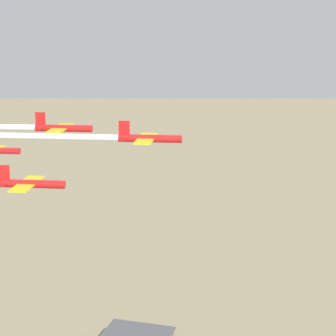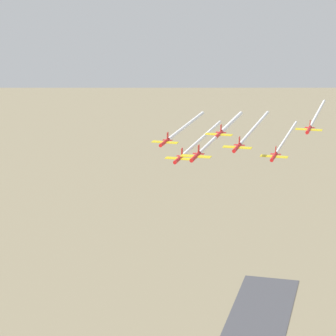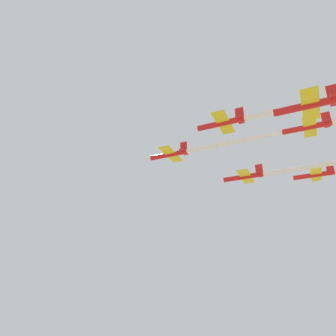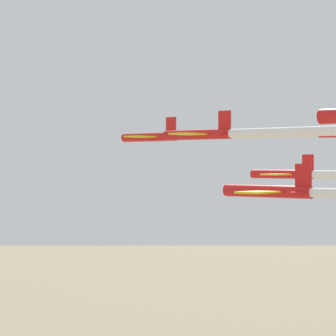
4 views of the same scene
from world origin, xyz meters
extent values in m
cylinder|color=red|center=(39.22, 1.61, 107.40)|extent=(2.50, 8.39, 1.02)
cube|color=yellow|center=(39.32, 1.07, 107.40)|extent=(8.06, 3.58, 0.17)
cube|color=red|center=(39.83, -1.76, 108.68)|extent=(0.39, 1.48, 2.04)
cube|color=red|center=(39.83, -1.76, 107.40)|extent=(3.10, 1.53, 0.11)
cylinder|color=red|center=(33.76, -13.26, 107.18)|extent=(2.50, 8.39, 1.02)
cube|color=yellow|center=(33.85, -13.81, 107.18)|extent=(8.06, 3.58, 0.17)
cube|color=red|center=(34.37, -16.64, 108.45)|extent=(0.39, 1.48, 2.04)
cube|color=red|center=(34.37, -16.64, 107.18)|extent=(3.10, 1.53, 0.11)
cylinder|color=red|center=(49.57, -10.39, 102.98)|extent=(2.50, 8.39, 1.02)
cube|color=yellow|center=(49.67, -10.94, 102.98)|extent=(8.06, 3.58, 0.17)
cube|color=red|center=(50.18, -13.77, 104.26)|extent=(0.39, 1.48, 2.04)
cube|color=red|center=(50.18, -13.77, 102.98)|extent=(3.10, 1.53, 0.11)
cylinder|color=red|center=(28.29, -28.14, 101.95)|extent=(2.50, 8.39, 1.02)
cube|color=yellow|center=(28.39, -28.69, 101.95)|extent=(8.06, 3.58, 0.17)
cube|color=red|center=(28.90, -31.51, 103.23)|extent=(0.39, 1.48, 2.04)
cube|color=red|center=(28.90, -31.51, 101.95)|extent=(3.10, 1.53, 0.11)
cylinder|color=red|center=(44.10, -25.27, 107.36)|extent=(2.50, 8.39, 1.02)
cube|color=yellow|center=(44.20, -25.81, 107.36)|extent=(8.06, 3.58, 0.17)
cube|color=red|center=(44.72, -28.64, 108.64)|extent=(0.39, 1.48, 2.04)
cube|color=red|center=(44.72, -28.64, 107.36)|extent=(3.10, 1.53, 0.11)
cylinder|color=red|center=(59.91, -22.39, 104.09)|extent=(2.50, 8.39, 1.02)
cube|color=yellow|center=(60.01, -22.94, 104.09)|extent=(8.06, 3.58, 0.17)
cube|color=red|center=(60.53, -25.77, 105.37)|extent=(0.39, 1.48, 2.04)
cube|color=red|center=(60.53, -25.77, 104.09)|extent=(3.10, 1.53, 0.11)
cylinder|color=white|center=(44.72, -28.68, 107.40)|extent=(10.38, 52.53, 0.88)
camera|label=1|loc=(119.43, 27.23, 123.05)|focal=70.00mm
camera|label=2|loc=(-40.63, 180.24, 155.71)|focal=85.00mm
camera|label=3|loc=(-12.12, -33.89, 76.94)|focal=35.00mm
camera|label=4|loc=(-19.71, -73.60, 104.31)|focal=85.00mm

